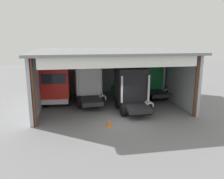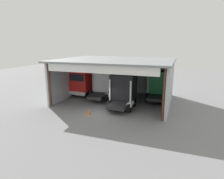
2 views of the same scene
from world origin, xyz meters
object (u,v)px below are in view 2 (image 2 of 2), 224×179
(truck_green_yard_outside, at_px, (158,85))
(tool_cart, at_px, (151,92))
(truck_red_center_left_bay, at_px, (83,82))
(traffic_cone, at_px, (88,112))
(truck_white_center_right_bay, at_px, (104,84))
(truck_black_center_bay, at_px, (123,90))
(oil_drum, at_px, (131,91))

(truck_green_yard_outside, height_order, tool_cart, truck_green_yard_outside)
(truck_red_center_left_bay, height_order, traffic_cone, truck_red_center_left_bay)
(truck_white_center_right_bay, relative_size, traffic_cone, 8.91)
(truck_black_center_bay, distance_m, traffic_cone, 4.61)
(truck_red_center_left_bay, xyz_separation_m, tool_cart, (8.70, 3.18, -1.45))
(tool_cart, height_order, traffic_cone, tool_cart)
(truck_white_center_right_bay, xyz_separation_m, tool_cart, (5.60, 3.16, -1.39))
(truck_black_center_bay, height_order, oil_drum, truck_black_center_bay)
(truck_green_yard_outside, relative_size, tool_cart, 4.49)
(truck_green_yard_outside, height_order, traffic_cone, truck_green_yard_outside)
(truck_white_center_right_bay, distance_m, oil_drum, 4.35)
(truck_red_center_left_bay, distance_m, truck_green_yard_outside, 9.91)
(tool_cart, distance_m, traffic_cone, 10.63)
(truck_white_center_right_bay, xyz_separation_m, oil_drum, (2.95, 2.87, -1.41))
(truck_black_center_bay, bearing_deg, traffic_cone, -127.64)
(truck_green_yard_outside, height_order, oil_drum, truck_green_yard_outside)
(oil_drum, distance_m, tool_cart, 2.66)
(tool_cart, bearing_deg, traffic_cone, -116.17)
(truck_white_center_right_bay, bearing_deg, truck_red_center_left_bay, 178.49)
(truck_green_yard_outside, bearing_deg, oil_drum, 155.10)
(truck_black_center_bay, height_order, truck_green_yard_outside, truck_black_center_bay)
(traffic_cone, bearing_deg, oil_drum, 77.54)
(truck_white_center_right_bay, xyz_separation_m, truck_black_center_bay, (3.50, -2.95, 0.08))
(oil_drum, xyz_separation_m, traffic_cone, (-2.04, -9.25, -0.19))
(truck_red_center_left_bay, xyz_separation_m, truck_white_center_right_bay, (3.10, 0.02, -0.06))
(truck_black_center_bay, relative_size, oil_drum, 4.67)
(traffic_cone, bearing_deg, truck_white_center_right_bay, 98.12)
(tool_cart, bearing_deg, truck_black_center_bay, -108.94)
(truck_black_center_bay, bearing_deg, truck_green_yard_outside, 52.07)
(truck_green_yard_outside, xyz_separation_m, tool_cart, (-1.13, 1.89, -1.40))
(truck_white_center_right_bay, distance_m, traffic_cone, 6.64)
(traffic_cone, bearing_deg, tool_cart, 63.83)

